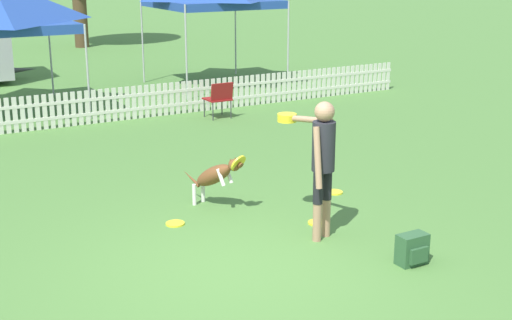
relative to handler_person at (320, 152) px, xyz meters
name	(u,v)px	position (x,y,z in m)	size (l,w,h in m)	color
ground_plane	(240,269)	(-1.31, -0.35, -1.10)	(240.00, 240.00, 0.00)	#4C7A38
handler_person	(320,152)	(0.00, 0.00, 0.00)	(0.43, 1.13, 1.73)	tan
leaping_dog	(216,175)	(-0.64, 1.56, -0.61)	(0.55, 1.08, 0.84)	brown
frisbee_near_handler	(175,224)	(-1.38, 1.27, -1.09)	(0.25, 0.25, 0.02)	yellow
frisbee_near_dog	(317,223)	(0.25, 0.38, -1.09)	(0.25, 0.25, 0.02)	yellow
frisbee_midfield	(334,192)	(1.18, 1.28, -1.09)	(0.25, 0.25, 0.02)	yellow
backpack_on_grass	(412,249)	(0.46, -1.20, -0.92)	(0.35, 0.24, 0.36)	#2D5633
picket_fence	(56,111)	(-1.31, 7.45, -0.74)	(17.41, 0.04, 0.71)	silver
folding_chair_blue_left	(219,97)	(1.97, 6.59, -0.63)	(0.51, 0.53, 0.79)	#333338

